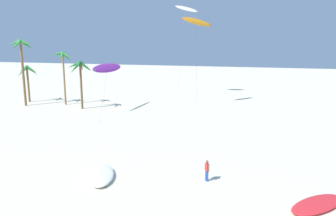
# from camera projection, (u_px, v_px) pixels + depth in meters

# --- Properties ---
(palm_tree_0) EXTENTS (4.31, 4.28, 6.49)m
(palm_tree_0) POSITION_uv_depth(u_px,v_px,m) (27.00, 72.00, 56.39)
(palm_tree_0) COLOR brown
(palm_tree_0) RESTS_ON ground
(palm_tree_1) EXTENTS (3.76, 3.50, 8.93)m
(palm_tree_1) POSITION_uv_depth(u_px,v_px,m) (63.00, 60.00, 53.38)
(palm_tree_1) COLOR olive
(palm_tree_1) RESTS_ON ground
(palm_tree_2) EXTENTS (4.41, 4.18, 10.88)m
(palm_tree_2) POSITION_uv_depth(u_px,v_px,m) (21.00, 51.00, 52.22)
(palm_tree_2) COLOR brown
(palm_tree_2) RESTS_ON ground
(palm_tree_3) EXTENTS (4.41, 4.28, 7.56)m
(palm_tree_3) POSITION_uv_depth(u_px,v_px,m) (80.00, 69.00, 50.06)
(palm_tree_3) COLOR brown
(palm_tree_3) RESTS_ON ground
(flying_kite_1) EXTENTS (4.49, 5.93, 14.61)m
(flying_kite_1) POSITION_uv_depth(u_px,v_px,m) (197.00, 22.00, 51.34)
(flying_kite_1) COLOR orange
(flying_kite_1) RESTS_ON ground
(flying_kite_3) EXTENTS (4.50, 11.05, 17.73)m
(flying_kite_3) POSITION_uv_depth(u_px,v_px,m) (187.00, 9.00, 61.54)
(flying_kite_3) COLOR white
(flying_kite_3) RESTS_ON ground
(flying_kite_4) EXTENTS (4.06, 13.37, 7.30)m
(flying_kite_4) POSITION_uv_depth(u_px,v_px,m) (108.00, 68.00, 48.97)
(flying_kite_4) COLOR purple
(flying_kite_4) RESTS_ON ground
(grounded_kite_1) EXTENTS (3.49, 4.69, 0.42)m
(grounded_kite_1) POSITION_uv_depth(u_px,v_px,m) (101.00, 175.00, 24.67)
(grounded_kite_1) COLOR white
(grounded_kite_1) RESTS_ON ground
(grounded_kite_2) EXTENTS (4.25, 4.59, 0.29)m
(grounded_kite_2) POSITION_uv_depth(u_px,v_px,m) (317.00, 204.00, 20.34)
(grounded_kite_2) COLOR red
(grounded_kite_2) RESTS_ON ground
(person_far_watcher) EXTENTS (0.40, 0.37, 1.63)m
(person_far_watcher) POSITION_uv_depth(u_px,v_px,m) (207.00, 170.00, 24.00)
(person_far_watcher) COLOR #284CA3
(person_far_watcher) RESTS_ON ground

